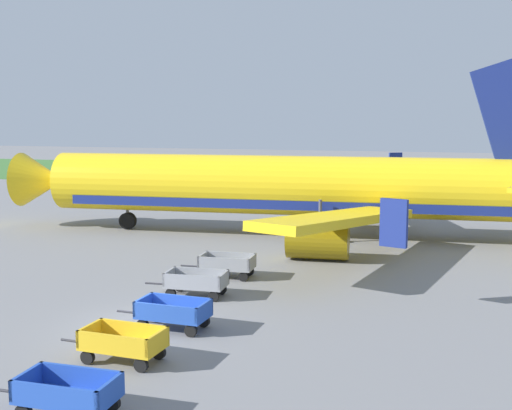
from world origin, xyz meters
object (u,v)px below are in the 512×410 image
Objects in this scene: airplane at (301,187)px; baggage_cart_nearest at (67,393)px; baggage_cart_third_in_row at (173,313)px; baggage_cart_far_end at (227,265)px; baggage_cart_second_in_row at (123,343)px; baggage_cart_fourth_in_row at (196,282)px.

airplane is 26.42m from baggage_cart_nearest.
baggage_cart_third_in_row is 1.01× the size of baggage_cart_far_end.
baggage_cart_far_end is at bearing 92.87° from baggage_cart_third_in_row.
baggage_cart_second_in_row is at bearing -93.13° from airplane.
baggage_cart_far_end is (-1.29, -11.39, -2.45)m from airplane.
baggage_cart_third_in_row is (0.33, 3.36, 0.00)m from baggage_cart_second_in_row.
baggage_cart_nearest is at bearing -92.01° from airplane.
baggage_cart_nearest is 7.17m from baggage_cart_third_in_row.
airplane is 11.73m from baggage_cart_far_end.
baggage_cart_third_in_row is (0.02, 7.17, 0.00)m from baggage_cart_nearest.
baggage_cart_third_in_row is at bearing 84.44° from baggage_cart_second_in_row.
baggage_cart_third_in_row is (-0.90, -19.11, -2.45)m from airplane.
airplane is 10.54× the size of baggage_cart_nearest.
baggage_cart_third_in_row is at bearing -92.70° from airplane.
airplane is 15.15m from baggage_cart_fourth_in_row.
baggage_cart_second_in_row is 1.01× the size of baggage_cart_fourth_in_row.
airplane reaches higher than baggage_cart_fourth_in_row.
baggage_cart_nearest and baggage_cart_second_in_row have the same top height.
baggage_cart_second_in_row and baggage_cart_far_end have the same top height.
airplane reaches higher than baggage_cart_nearest.
baggage_cart_far_end is at bearing 90.31° from baggage_cart_second_in_row.
baggage_cart_nearest and baggage_cart_far_end have the same top height.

